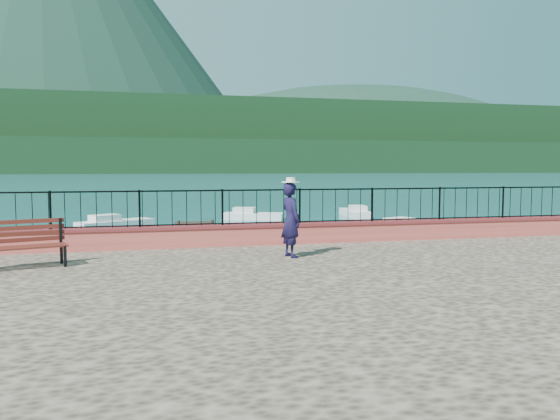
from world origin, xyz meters
name	(u,v)px	position (x,y,z in m)	size (l,w,h in m)	color
ground	(358,319)	(0.00, 0.00, 0.00)	(2000.00, 2000.00, 0.00)	#19596B
promenade	(556,408)	(0.00, -6.00, 0.60)	(30.00, 20.00, 1.20)	#332821
parapet	(310,233)	(0.00, 3.70, 1.49)	(28.00, 0.46, 0.58)	#CD584A
railing	(310,206)	(0.00, 3.70, 2.25)	(27.00, 0.05, 0.95)	black
dock	(208,243)	(-2.00, 12.00, 0.15)	(2.00, 16.00, 0.30)	#2D231C
far_forest	(154,157)	(0.00, 300.00, 9.00)	(900.00, 60.00, 18.00)	black
foothills	(152,139)	(0.00, 360.00, 22.00)	(900.00, 120.00, 44.00)	black
volcano	(43,9)	(-120.00, 700.00, 190.00)	(560.00, 560.00, 380.00)	#142D23
companion_hill	(353,170)	(220.00, 560.00, 0.00)	(448.00, 384.00, 180.00)	#142D23
park_bench	(21,254)	(-7.15, 1.38, 1.51)	(1.95, 1.13, 1.03)	black
person	(291,220)	(-1.16, 1.47, 2.10)	(0.66, 0.43, 1.80)	black
hat	(291,180)	(-1.16, 1.47, 3.06)	(0.44, 0.44, 0.12)	white
boat_0	(112,254)	(-5.69, 8.22, 0.40)	(3.53, 1.30, 0.80)	silver
boat_1	(394,233)	(6.38, 11.50, 0.40)	(3.23, 1.30, 0.80)	silver
boat_2	(407,224)	(8.62, 14.66, 0.40)	(4.06, 1.30, 0.80)	silver
boat_3	(116,221)	(-6.20, 20.23, 0.40)	(4.24, 1.30, 0.80)	silver
boat_4	(253,213)	(2.14, 23.24, 0.40)	(3.85, 1.30, 0.80)	silver
boat_5	(355,210)	(9.45, 24.00, 0.40)	(4.26, 1.30, 0.80)	silver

